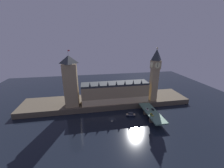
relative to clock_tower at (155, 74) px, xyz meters
The scene contains 12 objects.
ground_plane 77.95m from the clock_tower, 156.63° to the right, with size 400.00×400.00×0.00m, color black.
embankment 72.83m from the clock_tower, 167.43° to the left, with size 220.00×42.00×6.92m.
parliament_hall 55.66m from the clock_tower, behind, with size 84.79×19.92×30.68m.
clock_tower is the anchor object (origin of this frame).
victoria_tower 104.19m from the clock_tower, behind, with size 15.85×15.85×67.14m.
bridge 50.96m from the clock_tower, 115.79° to the right, with size 13.66×46.00×7.30m.
car_northbound_lead 46.78m from the clock_tower, 125.46° to the right, with size 1.90×4.79×1.48m.
car_northbound_trail 54.06m from the clock_tower, 115.82° to the right, with size 2.07×4.63×1.44m.
car_southbound_trail 45.60m from the clock_tower, 114.23° to the right, with size 2.01×4.19×1.32m.
pedestrian_far_rail 44.77m from the clock_tower, 138.31° to the right, with size 0.38×0.38×1.78m.
street_lamp_near 59.61m from the clock_tower, 115.07° to the right, with size 1.34×0.60×5.97m.
boat_upstream 60.40m from the clock_tower, 147.81° to the right, with size 12.31×6.49×4.53m.
Camera 1 is at (-23.32, -131.11, 86.54)m, focal length 22.00 mm.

